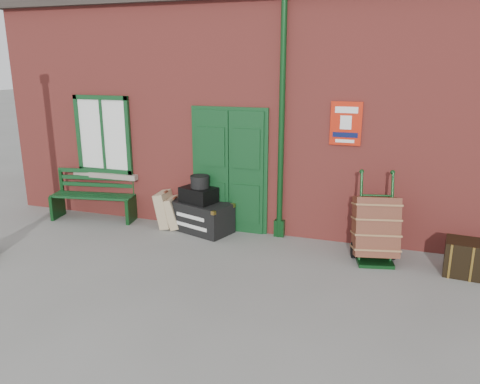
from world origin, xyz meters
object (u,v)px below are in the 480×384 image
at_px(bench, 95,194).
at_px(houdini_trunk, 202,217).
at_px(porter_trolley, 375,228).
at_px(dark_trunk, 471,259).

relative_size(bench, houdini_trunk, 1.53).
bearing_deg(porter_trolley, bench, 163.71).
bearing_deg(dark_trunk, porter_trolley, 179.78).
bearing_deg(houdini_trunk, bench, -161.56).
distance_m(houdini_trunk, porter_trolley, 3.10).
bearing_deg(porter_trolley, houdini_trunk, 160.99).
height_order(bench, porter_trolley, porter_trolley).
height_order(houdini_trunk, dark_trunk, houdini_trunk).
distance_m(bench, dark_trunk, 6.74).
bearing_deg(bench, porter_trolley, -13.10).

